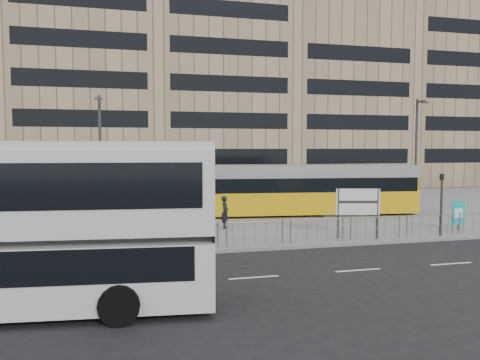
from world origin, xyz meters
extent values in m
plane|color=black|center=(0.00, 0.00, 0.00)|extent=(120.00, 120.00, 0.00)
cube|color=slate|center=(0.00, 12.00, 0.07)|extent=(64.00, 24.00, 0.15)
cube|color=gray|center=(0.00, 0.05, 0.07)|extent=(64.00, 0.25, 0.17)
cube|color=tan|center=(-10.00, 34.00, 11.00)|extent=(14.00, 16.00, 22.00)
cube|color=tan|center=(4.00, 34.00, 12.00)|extent=(14.00, 16.00, 24.00)
cube|color=tan|center=(18.00, 34.00, 10.50)|extent=(14.00, 16.00, 21.00)
cube|color=#38383D|center=(18.00, 34.00, 21.60)|extent=(14.40, 16.40, 1.20)
cube|color=tan|center=(32.00, 34.00, 11.50)|extent=(14.00, 16.00, 23.00)
cylinder|color=gray|center=(2.00, 0.50, 1.20)|extent=(32.00, 0.05, 0.05)
cylinder|color=gray|center=(2.00, 0.50, 0.70)|extent=(32.00, 0.04, 0.04)
cube|color=white|center=(1.00, -4.00, 0.01)|extent=(62.00, 0.12, 0.01)
cube|color=black|center=(-9.24, -5.77, 1.55)|extent=(9.84, 3.77, 0.91)
cylinder|color=black|center=(-6.52, -7.43, 0.53)|extent=(1.10, 0.43, 1.07)
cylinder|color=black|center=(-6.23, -4.73, 0.53)|extent=(1.10, 0.43, 1.07)
cube|color=#DAA60B|center=(-1.42, 9.71, 1.09)|extent=(27.75, 5.81, 1.58)
cube|color=black|center=(-1.42, 9.71, 2.17)|extent=(27.36, 5.80, 0.89)
cube|color=#9F9FA4|center=(-1.42, 9.71, 3.01)|extent=(27.72, 5.60, 0.79)
cube|color=#DAA60B|center=(11.71, 8.18, 1.73)|extent=(1.43, 2.35, 2.57)
cylinder|color=#2D2D30|center=(-1.42, 9.71, 1.83)|extent=(2.61, 2.61, 2.96)
cube|color=#2D2D30|center=(7.40, 8.68, 0.40)|extent=(3.23, 2.81, 0.49)
cube|color=#2D2D30|center=(-10.24, 10.75, 0.40)|extent=(3.23, 2.81, 0.49)
cylinder|color=#2D2D30|center=(3.60, 1.03, 1.36)|extent=(0.10, 0.10, 2.41)
cylinder|color=#2D2D30|center=(5.44, 0.57, 1.36)|extent=(0.10, 0.10, 2.41)
cube|color=white|center=(4.52, 0.80, 1.93)|extent=(2.05, 0.60, 1.26)
cylinder|color=#2D2D30|center=(10.77, 1.55, 0.56)|extent=(0.06, 0.06, 0.82)
cube|color=#0CB5B9|center=(10.77, 1.55, 1.08)|extent=(0.83, 0.13, 1.24)
cube|color=white|center=(10.77, 1.51, 1.08)|extent=(0.51, 0.05, 0.51)
imported|color=black|center=(-1.06, 5.17, 1.03)|extent=(0.57, 0.73, 1.76)
cylinder|color=#2D2D30|center=(-5.31, 1.02, 1.65)|extent=(0.12, 0.12, 3.00)
imported|color=#2D2D30|center=(-5.31, 1.02, 2.75)|extent=(0.21, 0.24, 1.00)
cylinder|color=#2D2D30|center=(8.93, 0.53, 1.65)|extent=(0.12, 0.12, 3.00)
imported|color=#2D2D30|center=(8.93, 0.53, 2.75)|extent=(0.23, 0.25, 1.00)
cylinder|color=#2D2D30|center=(-7.79, 11.38, 3.98)|extent=(0.18, 0.18, 7.66)
cylinder|color=#2D2D30|center=(-7.79, 10.98, 7.61)|extent=(0.14, 0.90, 0.14)
cube|color=#2D2D30|center=(-7.79, 10.53, 7.51)|extent=(0.45, 0.20, 0.12)
cylinder|color=#2D2D30|center=(13.09, 8.75, 3.98)|extent=(0.18, 0.18, 7.67)
cylinder|color=#2D2D30|center=(13.09, 8.35, 7.62)|extent=(0.14, 0.90, 0.14)
cube|color=#2D2D30|center=(13.09, 7.90, 7.52)|extent=(0.45, 0.20, 0.12)
camera|label=1|loc=(-6.33, -19.45, 4.54)|focal=35.00mm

